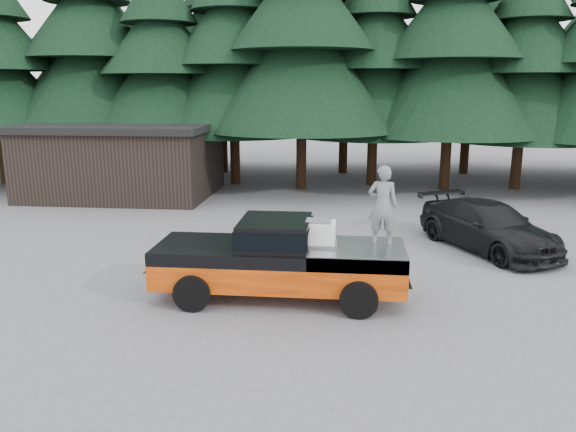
# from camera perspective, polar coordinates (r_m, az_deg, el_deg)

# --- Properties ---
(ground) EXTENTS (120.00, 120.00, 0.00)m
(ground) POSITION_cam_1_polar(r_m,az_deg,el_deg) (13.81, 0.55, -7.87)
(ground) COLOR #535355
(ground) RESTS_ON ground
(pickup_truck) EXTENTS (6.00, 2.04, 1.33)m
(pickup_truck) POSITION_cam_1_polar(r_m,az_deg,el_deg) (13.32, -0.86, -5.62)
(pickup_truck) COLOR #E0500E
(pickup_truck) RESTS_ON ground
(truck_cab) EXTENTS (1.66, 1.90, 0.59)m
(truck_cab) POSITION_cam_1_polar(r_m,az_deg,el_deg) (13.06, -1.31, -1.61)
(truck_cab) COLOR black
(truck_cab) RESTS_ON pickup_truck
(air_compressor) EXTENTS (0.78, 0.65, 0.52)m
(air_compressor) POSITION_cam_1_polar(r_m,az_deg,el_deg) (13.02, 3.12, -1.82)
(air_compressor) COLOR white
(air_compressor) RESTS_ON pickup_truck
(man_on_bed) EXTENTS (0.71, 0.50, 1.86)m
(man_on_bed) POSITION_cam_1_polar(r_m,az_deg,el_deg) (13.09, 9.60, 1.09)
(man_on_bed) COLOR slate
(man_on_bed) RESTS_ON pickup_truck
(parked_car) EXTENTS (4.21, 5.47, 1.48)m
(parked_car) POSITION_cam_1_polar(r_m,az_deg,el_deg) (18.31, 19.65, -0.98)
(parked_car) COLOR black
(parked_car) RESTS_ON ground
(utility_building) EXTENTS (8.40, 6.40, 3.30)m
(utility_building) POSITION_cam_1_polar(r_m,az_deg,el_deg) (27.06, -16.31, 5.57)
(utility_building) COLOR black
(utility_building) RESTS_ON ground
(treeline) EXTENTS (60.15, 16.05, 17.50)m
(treeline) POSITION_cam_1_polar(r_m,az_deg,el_deg) (30.18, 4.70, 18.28)
(treeline) COLOR black
(treeline) RESTS_ON ground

